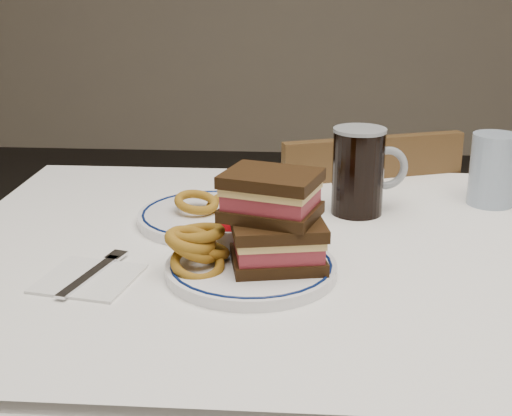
# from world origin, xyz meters

# --- Properties ---
(dining_table) EXTENTS (1.27, 0.87, 0.75)m
(dining_table) POSITION_xyz_m (0.00, 0.00, 0.64)
(dining_table) COLOR white
(dining_table) RESTS_ON floor
(chair_far) EXTENTS (0.49, 0.49, 0.83)m
(chair_far) POSITION_xyz_m (0.03, 0.49, 0.45)
(chair_far) COLOR #493117
(chair_far) RESTS_ON floor
(main_plate) EXTENTS (0.24, 0.24, 0.02)m
(main_plate) POSITION_xyz_m (-0.15, -0.11, 0.76)
(main_plate) COLOR white
(main_plate) RESTS_ON dining_table
(reuben_sandwich) EXTENTS (0.15, 0.14, 0.13)m
(reuben_sandwich) POSITION_xyz_m (-0.11, -0.10, 0.83)
(reuben_sandwich) COLOR black
(reuben_sandwich) RESTS_ON main_plate
(onion_rings_main) EXTENTS (0.09, 0.11, 0.07)m
(onion_rings_main) POSITION_xyz_m (-0.22, -0.11, 0.79)
(onion_rings_main) COLOR brown
(onion_rings_main) RESTS_ON main_plate
(ketchup_ramekin) EXTENTS (0.05, 0.05, 0.03)m
(ketchup_ramekin) POSITION_xyz_m (-0.18, -0.04, 0.78)
(ketchup_ramekin) COLOR silver
(ketchup_ramekin) RESTS_ON main_plate
(beer_mug) EXTENTS (0.13, 0.09, 0.15)m
(beer_mug) POSITION_xyz_m (0.02, 0.17, 0.83)
(beer_mug) COLOR black
(beer_mug) RESTS_ON dining_table
(water_glass) EXTENTS (0.08, 0.08, 0.13)m
(water_glass) POSITION_xyz_m (0.26, 0.23, 0.81)
(water_glass) COLOR #90A3B9
(water_glass) RESTS_ON dining_table
(far_plate) EXTENTS (0.25, 0.25, 0.02)m
(far_plate) POSITION_xyz_m (-0.23, 0.10, 0.76)
(far_plate) COLOR white
(far_plate) RESTS_ON dining_table
(onion_rings_far) EXTENTS (0.13, 0.10, 0.05)m
(onion_rings_far) POSITION_xyz_m (-0.23, 0.12, 0.78)
(onion_rings_far) COLOR brown
(onion_rings_far) RESTS_ON far_plate
(napkin_fork) EXTENTS (0.14, 0.17, 0.01)m
(napkin_fork) POSITION_xyz_m (-0.37, -0.14, 0.75)
(napkin_fork) COLOR white
(napkin_fork) RESTS_ON dining_table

